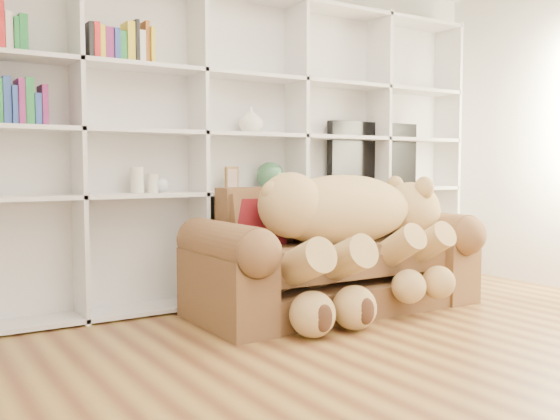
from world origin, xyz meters
TOP-DOWN VIEW (x-y plane):
  - floor at (0.00, 0.00)m, footprint 5.00×5.00m
  - wall_back at (0.00, 2.50)m, footprint 5.00×0.02m
  - bookshelf at (-0.24, 2.36)m, footprint 4.43×0.35m
  - sofa at (0.36, 1.69)m, footprint 2.14×0.92m
  - teddy_bear at (0.38, 1.51)m, footprint 1.74×0.92m
  - throw_pillow at (-0.19, 1.84)m, footprint 0.40×0.29m
  - tv at (1.32, 2.35)m, footprint 0.99×0.18m
  - picture_frame at (-0.16, 2.30)m, footprint 0.14×0.07m
  - green_vase at (0.19, 2.30)m, footprint 0.22×0.22m
  - figurine_tall at (-0.91, 2.30)m, footprint 0.11×0.11m
  - figurine_short at (-0.80, 2.30)m, footprint 0.09×0.09m
  - snow_globe at (-0.73, 2.30)m, footprint 0.10×0.10m
  - shelf_vase at (0.02, 2.30)m, footprint 0.26×0.26m

SIDE VIEW (x-z plane):
  - floor at x=0.00m, z-range 0.00..0.00m
  - sofa at x=0.36m, z-range -0.11..0.79m
  - throw_pillow at x=-0.19m, z-range 0.45..0.83m
  - teddy_bear at x=0.38m, z-range 0.14..1.15m
  - snow_globe at x=-0.73m, z-range 0.87..0.97m
  - figurine_short at x=-0.80m, z-range 0.86..1.00m
  - figurine_tall at x=-0.91m, z-range 0.86..1.05m
  - picture_frame at x=-0.16m, z-range 0.87..1.05m
  - green_vase at x=0.19m, z-range 0.86..1.09m
  - tv at x=1.32m, z-range 0.86..1.44m
  - bookshelf at x=-0.24m, z-range 0.11..2.51m
  - wall_back at x=0.00m, z-range 0.00..2.70m
  - shelf_vase at x=0.02m, z-range 1.31..1.52m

